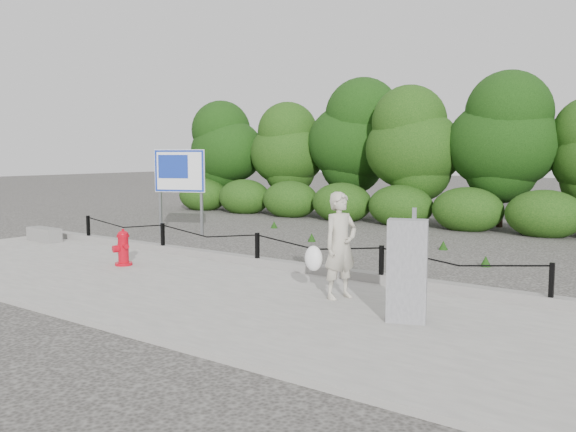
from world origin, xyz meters
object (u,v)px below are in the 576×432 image
at_px(concrete_block, 44,234).
at_px(utility_cabinet, 407,271).
at_px(advertising_sign, 180,175).
at_px(pedestrian, 339,246).
at_px(fire_hydrant, 123,248).

height_order(concrete_block, utility_cabinet, utility_cabinet).
bearing_deg(utility_cabinet, concrete_block, 151.63).
bearing_deg(advertising_sign, utility_cabinet, -49.75).
distance_m(utility_cabinet, advertising_sign, 9.49).
xyz_separation_m(pedestrian, utility_cabinet, (1.29, -0.51, -0.11)).
distance_m(fire_hydrant, advertising_sign, 4.92).
relative_size(fire_hydrant, utility_cabinet, 0.48).
distance_m(fire_hydrant, pedestrian, 4.48).
bearing_deg(pedestrian, fire_hydrant, 111.64).
bearing_deg(concrete_block, advertising_sign, 68.31).
relative_size(fire_hydrant, advertising_sign, 0.30).
xyz_separation_m(pedestrian, concrete_block, (-8.37, 0.66, -0.58)).
bearing_deg(utility_cabinet, pedestrian, 136.80).
bearing_deg(advertising_sign, concrete_block, -134.52).
height_order(pedestrian, utility_cabinet, pedestrian).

